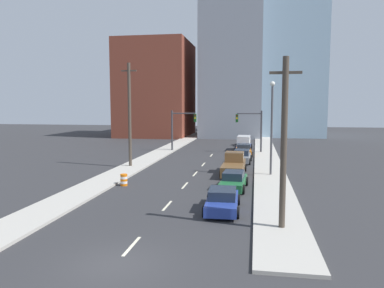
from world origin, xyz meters
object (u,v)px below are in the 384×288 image
(box_truck_navy, at_px, (244,143))
(sedan_green, at_px, (234,181))
(pickup_truck_brown, at_px, (234,166))
(utility_pole_left_mid, at_px, (130,114))
(sedan_blue, at_px, (222,200))
(street_lamp, at_px, (272,122))
(traffic_signal_left, at_px, (179,125))
(utility_pole_right_near, at_px, (284,143))
(sedan_gray, at_px, (242,157))
(traffic_signal_right, at_px, (254,126))
(traffic_barrel, at_px, (124,180))
(sedan_white, at_px, (244,141))
(sedan_orange, at_px, (243,150))

(box_truck_navy, bearing_deg, sedan_green, -88.43)
(sedan_green, distance_m, pickup_truck_brown, 6.33)
(utility_pole_left_mid, relative_size, sedan_blue, 2.24)
(utility_pole_left_mid, xyz_separation_m, sedan_green, (11.21, -8.42, -4.85))
(street_lamp, bearing_deg, pickup_truck_brown, 171.50)
(sedan_blue, bearing_deg, traffic_signal_left, 105.08)
(utility_pole_right_near, bearing_deg, sedan_gray, 97.24)
(street_lamp, distance_m, pickup_truck_brown, 5.37)
(pickup_truck_brown, bearing_deg, utility_pole_left_mid, 169.77)
(traffic_signal_right, distance_m, utility_pole_left_mid, 18.90)
(traffic_signal_left, bearing_deg, traffic_barrel, -89.76)
(pickup_truck_brown, relative_size, box_truck_navy, 1.05)
(traffic_signal_left, bearing_deg, utility_pole_right_near, -69.32)
(traffic_signal_right, height_order, box_truck_navy, traffic_signal_right)
(traffic_signal_left, bearing_deg, sedan_gray, -44.43)
(street_lamp, bearing_deg, traffic_barrel, -152.83)
(utility_pole_right_near, xyz_separation_m, street_lamp, (0.01, 14.96, 0.39))
(traffic_signal_right, relative_size, sedan_blue, 1.19)
(traffic_signal_left, bearing_deg, street_lamp, -54.31)
(sedan_blue, distance_m, pickup_truck_brown, 12.37)
(utility_pole_right_near, distance_m, sedan_white, 41.19)
(utility_pole_right_near, relative_size, sedan_blue, 1.85)
(utility_pole_right_near, height_order, box_truck_navy, utility_pole_right_near)
(traffic_signal_right, distance_m, box_truck_navy, 4.24)
(utility_pole_right_near, xyz_separation_m, traffic_barrel, (-11.82, 8.89, -4.09))
(traffic_signal_right, relative_size, utility_pole_left_mid, 0.53)
(utility_pole_left_mid, bearing_deg, sedan_gray, 24.35)
(utility_pole_right_near, bearing_deg, sedan_orange, 95.78)
(pickup_truck_brown, bearing_deg, sedan_green, -86.23)
(sedan_orange, bearing_deg, sedan_white, 88.01)
(utility_pole_right_near, bearing_deg, sedan_blue, 137.41)
(utility_pole_right_near, height_order, street_lamp, utility_pole_right_near)
(utility_pole_right_near, height_order, sedan_blue, utility_pole_right_near)
(utility_pole_left_mid, height_order, pickup_truck_brown, utility_pole_left_mid)
(street_lamp, distance_m, sedan_orange, 14.57)
(sedan_green, distance_m, sedan_gray, 13.56)
(pickup_truck_brown, xyz_separation_m, sedan_white, (0.18, 25.42, -0.11))
(traffic_signal_right, height_order, pickup_truck_brown, traffic_signal_right)
(sedan_blue, bearing_deg, sedan_gray, 86.96)
(utility_pole_left_mid, relative_size, street_lamp, 1.25)
(sedan_gray, bearing_deg, box_truck_navy, 92.76)
(street_lamp, distance_m, sedan_blue, 13.07)
(traffic_barrel, xyz_separation_m, sedan_blue, (8.45, -5.79, 0.16))
(utility_pole_right_near, bearing_deg, utility_pole_left_mid, 129.04)
(utility_pole_left_mid, bearing_deg, box_truck_navy, 56.56)
(sedan_gray, bearing_deg, sedan_blue, -89.41)
(sedan_green, bearing_deg, traffic_signal_right, 89.90)
(utility_pole_left_mid, height_order, traffic_barrel, utility_pole_left_mid)
(traffic_signal_right, height_order, sedan_orange, traffic_signal_right)
(sedan_green, xyz_separation_m, sedan_white, (-0.16, 31.74, 0.06))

